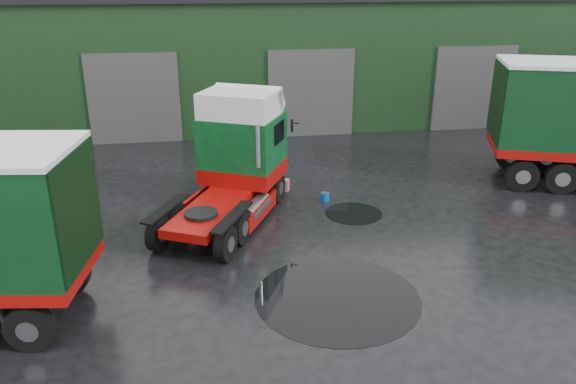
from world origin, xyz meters
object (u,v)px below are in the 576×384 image
object	(u,v)px
hero_tractor	(221,164)
tree_back_b	(377,23)
warehouse	(291,51)
wash_bucket	(325,197)
tree_back_a	(154,10)

from	to	relation	value
hero_tractor	tree_back_b	size ratio (longest dim) A/B	0.83
warehouse	hero_tractor	bearing A→B (deg)	-106.25
wash_bucket	tree_back_a	bearing A→B (deg)	106.09
warehouse	wash_bucket	xyz separation A→B (m)	(-1.03, -14.17, -3.02)
hero_tractor	tree_back_b	bearing A→B (deg)	89.73
wash_bucket	tree_back_b	world-z (taller)	tree_back_b
hero_tractor	wash_bucket	size ratio (longest dim) A/B	20.67
warehouse	wash_bucket	bearing A→B (deg)	-94.15
warehouse	tree_back_b	xyz separation A→B (m)	(8.00, 10.00, 0.59)
wash_bucket	tree_back_a	size ratio (longest dim) A/B	0.03
hero_tractor	tree_back_b	world-z (taller)	tree_back_b
warehouse	wash_bucket	world-z (taller)	warehouse
wash_bucket	tree_back_a	world-z (taller)	tree_back_a
hero_tractor	tree_back_a	xyz separation A→B (m)	(-3.48, 25.50, 2.81)
tree_back_a	tree_back_b	bearing A→B (deg)	0.00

